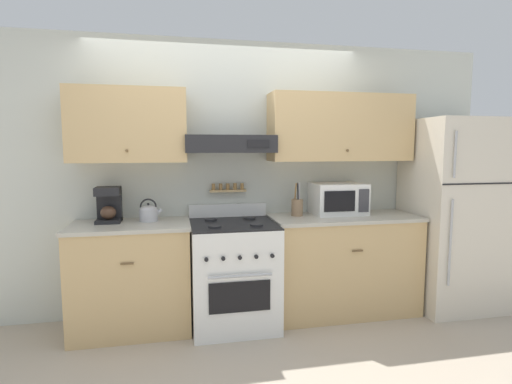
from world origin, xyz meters
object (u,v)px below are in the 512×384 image
object	(u,v)px
tea_kettle	(149,212)
microwave	(338,199)
refrigerator	(453,214)
coffee_maker	(109,205)
stove_range	(233,273)
utensil_crock	(297,207)

from	to	relation	value
tea_kettle	microwave	distance (m)	1.77
refrigerator	coffee_maker	bearing A→B (deg)	176.64
microwave	refrigerator	bearing A→B (deg)	-9.18
stove_range	coffee_maker	xyz separation A→B (m)	(-1.05, 0.18, 0.62)
tea_kettle	utensil_crock	xyz separation A→B (m)	(1.35, 0.00, 0.01)
refrigerator	microwave	world-z (taller)	refrigerator
tea_kettle	coffee_maker	xyz separation A→B (m)	(-0.33, 0.02, 0.08)
refrigerator	utensil_crock	xyz separation A→B (m)	(-1.54, 0.16, 0.09)
refrigerator	tea_kettle	bearing A→B (deg)	176.74
refrigerator	tea_kettle	world-z (taller)	refrigerator
stove_range	coffee_maker	world-z (taller)	coffee_maker
stove_range	utensil_crock	size ratio (longest dim) A/B	3.33
refrigerator	coffee_maker	size ratio (longest dim) A/B	6.03
tea_kettle	refrigerator	bearing A→B (deg)	-3.26
stove_range	utensil_crock	xyz separation A→B (m)	(0.63, 0.15, 0.55)
refrigerator	stove_range	bearing A→B (deg)	179.74
stove_range	tea_kettle	size ratio (longest dim) A/B	5.03
utensil_crock	coffee_maker	bearing A→B (deg)	179.16
microwave	stove_range	bearing A→B (deg)	-170.63
stove_range	coffee_maker	size ratio (longest dim) A/B	3.40
refrigerator	coffee_maker	world-z (taller)	refrigerator
tea_kettle	utensil_crock	size ratio (longest dim) A/B	0.66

